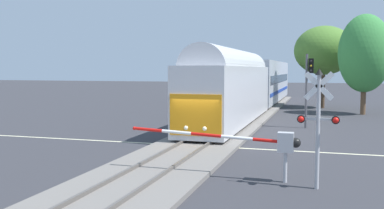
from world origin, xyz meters
TOP-DOWN VIEW (x-y plane):
  - ground_plane at (0.00, 0.00)m, footprint 220.00×220.00m
  - road_centre_stripe at (0.00, 0.00)m, footprint 44.00×0.20m
  - railway_track at (0.00, 0.00)m, footprint 4.40×80.00m
  - commuter_train at (0.00, 19.34)m, footprint 3.04×42.85m
  - crossing_gate_near at (4.20, -6.14)m, footprint 6.44×0.40m
  - crossing_signal_mast at (6.08, -6.72)m, footprint 1.36×0.44m
  - traffic_signal_far_side at (5.33, 8.78)m, footprint 0.53×0.38m
  - elm_centre_background at (6.35, 24.96)m, footprint 6.02×6.02m
  - oak_far_right at (9.77, 19.35)m, footprint 4.53×4.53m

SIDE VIEW (x-z plane):
  - ground_plane at x=0.00m, z-range 0.00..0.00m
  - road_centre_stripe at x=0.00m, z-range 0.00..0.01m
  - railway_track at x=0.00m, z-range -0.06..0.26m
  - crossing_gate_near at x=4.20m, z-range 0.53..2.33m
  - crossing_signal_mast at x=6.08m, z-range 0.45..4.51m
  - commuter_train at x=0.00m, z-range 0.21..5.37m
  - traffic_signal_far_side at x=5.33m, z-range 0.87..5.93m
  - oak_far_right at x=9.77m, z-range 0.98..9.84m
  - elm_centre_background at x=6.35m, z-range 1.71..10.17m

